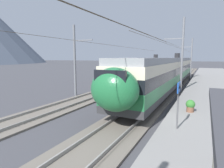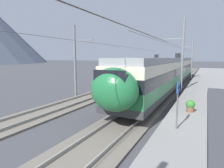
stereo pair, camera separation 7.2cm
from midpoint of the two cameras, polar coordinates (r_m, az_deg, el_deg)
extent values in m
plane|color=#424247|center=(11.88, 10.95, -11.13)|extent=(400.00, 400.00, 0.00)
cube|color=#6B6359|center=(12.17, 6.06, -10.25)|extent=(120.00, 3.00, 0.12)
cube|color=gray|center=(11.91, 9.35, -10.02)|extent=(120.00, 0.07, 0.16)
cube|color=gray|center=(12.39, 2.93, -9.20)|extent=(120.00, 0.07, 0.16)
cube|color=#6B6359|center=(15.15, -15.10, -6.81)|extent=(120.00, 3.00, 0.12)
cube|color=gray|center=(14.65, -13.02, -6.67)|extent=(120.00, 0.07, 0.16)
cube|color=gray|center=(15.59, -17.09, -5.93)|extent=(120.00, 0.07, 0.16)
cube|color=#2D2D30|center=(26.13, 17.77, 1.20)|extent=(33.53, 2.80, 0.45)
cube|color=#1E6638|center=(26.06, 17.84, 2.62)|extent=(33.53, 2.80, 0.85)
cube|color=black|center=(26.00, 17.91, 4.38)|extent=(33.53, 2.84, 0.75)
cube|color=beige|center=(25.97, 17.98, 5.92)|extent=(33.53, 2.80, 0.65)
cube|color=gray|center=(25.96, 18.03, 7.13)|extent=(33.23, 2.60, 0.45)
cube|color=black|center=(16.14, 11.71, -4.21)|extent=(2.80, 2.24, 0.42)
cube|color=black|center=(36.42, 20.39, 2.24)|extent=(2.80, 2.24, 0.42)
ellipsoid|color=#1E6638|center=(9.40, 0.81, -1.74)|extent=(1.80, 2.58, 2.25)
cube|color=black|center=(8.90, -0.60, 0.46)|extent=(0.16, 1.68, 1.19)
cube|color=black|center=(30.94, 19.56, 8.22)|extent=(0.90, 0.70, 0.70)
cube|color=#2D2D30|center=(38.49, 11.98, 3.51)|extent=(25.03, 2.92, 0.45)
cube|color=red|center=(38.45, 12.01, 4.47)|extent=(25.03, 2.92, 0.85)
cube|color=black|center=(38.41, 12.04, 5.66)|extent=(25.03, 2.96, 0.75)
cube|color=white|center=(38.39, 12.07, 6.71)|extent=(25.03, 2.92, 0.65)
cube|color=gray|center=(38.38, 12.10, 7.53)|extent=(24.73, 2.72, 0.45)
cube|color=black|center=(31.13, 8.24, 1.75)|extent=(2.80, 2.34, 0.42)
cube|color=black|center=(46.05, 14.48, 3.61)|extent=(2.80, 2.34, 0.42)
ellipsoid|color=red|center=(26.02, 4.55, 4.52)|extent=(1.80, 2.69, 2.25)
cube|color=black|center=(25.54, 4.13, 5.42)|extent=(0.16, 1.75, 1.19)
cube|color=black|center=(42.02, 13.45, 8.30)|extent=(0.90, 0.70, 0.70)
cylinder|color=slate|center=(21.03, 20.83, 7.87)|extent=(0.24, 0.24, 7.98)
cube|color=slate|center=(21.24, 18.65, 12.99)|extent=(0.10, 2.07, 0.10)
cylinder|color=#473823|center=(21.37, 16.23, 12.38)|extent=(48.67, 0.02, 0.02)
cylinder|color=slate|center=(34.60, 23.27, 6.91)|extent=(0.24, 0.24, 7.12)
cube|color=slate|center=(34.72, 21.99, 10.45)|extent=(0.10, 2.07, 0.10)
cylinder|color=#473823|center=(34.80, 20.50, 10.10)|extent=(48.67, 0.02, 0.02)
cylinder|color=slate|center=(19.28, -11.14, 6.90)|extent=(0.24, 0.24, 7.06)
cube|color=slate|center=(18.75, -8.87, 13.06)|extent=(0.10, 2.27, 0.10)
cylinder|color=#473823|center=(18.18, -6.27, 12.48)|extent=(48.67, 0.02, 0.02)
cylinder|color=#59595B|center=(9.70, 19.54, -6.35)|extent=(0.08, 0.08, 2.33)
cube|color=#19479E|center=(9.52, 19.80, -1.00)|extent=(0.70, 0.06, 0.50)
cube|color=black|center=(9.51, 20.01, -1.01)|extent=(0.52, 0.01, 0.10)
cylinder|color=brown|center=(13.24, 22.90, -7.17)|extent=(0.45, 0.45, 0.34)
sphere|color=#33752D|center=(13.16, 22.98, -5.73)|extent=(0.58, 0.58, 0.58)
sphere|color=#DB5193|center=(13.13, 23.01, -5.18)|extent=(0.32, 0.32, 0.32)
camera|label=1|loc=(0.04, -89.86, 0.02)|focal=29.92mm
camera|label=2|loc=(0.04, 90.14, -0.02)|focal=29.92mm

